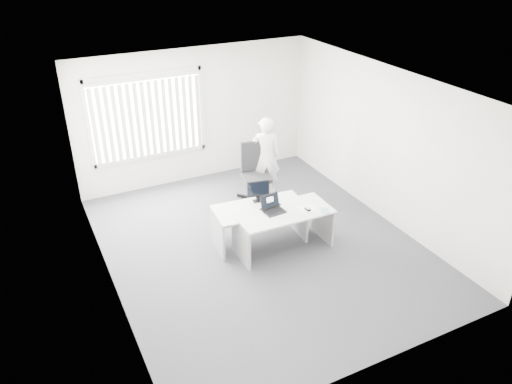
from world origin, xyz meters
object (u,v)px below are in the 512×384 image
desk_far (260,217)px  office_chair (256,183)px  monitor (258,191)px  laptop (275,205)px  person (265,157)px  desk_near (283,222)px

desk_far → office_chair: size_ratio=1.35×
office_chair → monitor: bearing=-104.1°
desk_far → laptop: (0.12, -0.30, 0.35)m
person → monitor: person is taller
desk_near → person: (0.64, 1.89, 0.30)m
desk_near → office_chair: 1.81m
laptop → monitor: size_ratio=0.88×
desk_far → laptop: size_ratio=4.74×
desk_far → monitor: (0.07, 0.19, 0.39)m
desk_near → person: 2.02m
desk_near → monitor: 0.69m
desk_near → person: size_ratio=0.97×
desk_near → office_chair: bearing=79.6°
person → monitor: size_ratio=4.30×
desk_far → office_chair: 1.55m
desk_near → office_chair: office_chair is taller
desk_far → laptop: laptop is taller
desk_near → office_chair: (0.36, 1.76, -0.16)m
desk_near → monitor: monitor is taller
desk_far → person: person is taller
desk_near → monitor: (-0.20, 0.54, 0.37)m
laptop → person: bearing=62.8°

